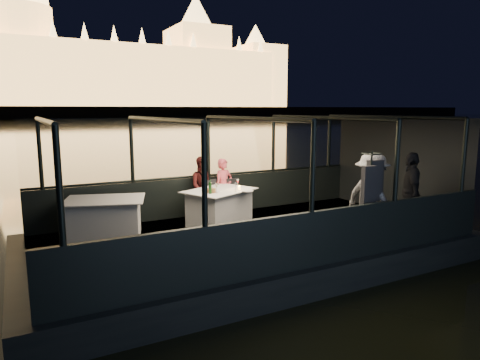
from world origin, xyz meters
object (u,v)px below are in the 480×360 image
person_woman_coral (224,184)px  wine_bottle (210,187)px  chair_port_left (213,200)px  chair_port_right (234,197)px  passenger_dark (410,191)px  coat_stand (370,200)px  dining_table_aft (105,219)px  dining_table_central (219,207)px  person_man_maroon (204,186)px  passenger_stripe (371,197)px

person_woman_coral → wine_bottle: person_woman_coral is taller
chair_port_left → person_woman_coral: (0.40, 0.27, 0.30)m
chair_port_left → chair_port_right: size_ratio=1.02×
passenger_dark → coat_stand: bearing=-35.1°
dining_table_aft → coat_stand: coat_stand is taller
dining_table_central → person_man_maroon: 0.81m
dining_table_central → person_woman_coral: person_woman_coral is taller
dining_table_aft → wine_bottle: bearing=-10.9°
chair_port_right → wine_bottle: bearing=-141.3°
person_woman_coral → wine_bottle: bearing=-141.9°
dining_table_aft → person_woman_coral: bearing=12.5°
dining_table_aft → chair_port_right: (2.98, 0.40, 0.06)m
dining_table_aft → person_woman_coral: 2.92m
dining_table_central → person_man_maroon: bearing=94.5°
chair_port_left → passenger_dark: (3.15, -2.74, 0.40)m
chair_port_right → passenger_stripe: passenger_stripe is taller
chair_port_left → passenger_dark: passenger_dark is taller
dining_table_aft → person_woman_coral: (2.83, 0.63, 0.36)m
chair_port_right → passenger_dark: passenger_dark is taller
person_woman_coral → passenger_stripe: bearing=-77.6°
dining_table_aft → chair_port_right: 3.01m
coat_stand → dining_table_central: bearing=121.2°
wine_bottle → coat_stand: bearing=-50.6°
dining_table_central → chair_port_left: chair_port_left is taller
person_woman_coral → passenger_stripe: 3.50m
chair_port_left → wine_bottle: size_ratio=3.02×
dining_table_central → coat_stand: size_ratio=0.82×
dining_table_aft → person_man_maroon: bearing=15.1°
chair_port_right → passenger_stripe: (1.40, -2.91, 0.40)m
dining_table_aft → passenger_stripe: passenger_stripe is taller
person_man_maroon → passenger_dark: passenger_dark is taller
person_woman_coral → coat_stand: bearing=-84.6°
coat_stand → chair_port_right: bearing=108.1°
chair_port_left → passenger_stripe: 3.50m
person_woman_coral → wine_bottle: 1.30m
chair_port_right → passenger_stripe: 3.26m
chair_port_right → wine_bottle: wine_bottle is taller
dining_table_central → passenger_stripe: 3.18m
wine_bottle → person_woman_coral: bearing=52.0°
coat_stand → passenger_dark: size_ratio=1.08×
dining_table_aft → chair_port_left: 2.46m
person_woman_coral → person_man_maroon: (-0.51, 0.00, 0.00)m
dining_table_central → chair_port_left: (0.05, 0.45, 0.06)m
dining_table_central → wine_bottle: bearing=-139.2°
passenger_stripe → passenger_dark: (1.20, 0.14, 0.00)m
chair_port_left → person_woman_coral: size_ratio=0.65×
coat_stand → chair_port_left: bearing=116.7°
chair_port_left → person_woman_coral: person_woman_coral is taller
dining_table_central → person_woman_coral: bearing=58.0°
dining_table_central → passenger_dark: size_ratio=0.88×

